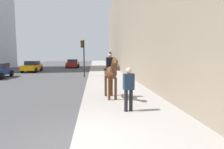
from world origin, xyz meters
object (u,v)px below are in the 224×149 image
Objects in this scene: car_near_lane at (73,63)px; car_far_lane at (32,66)px; pedestrian_greeting at (129,86)px; traffic_light_near_curb at (83,52)px; mounted_horse_near at (111,72)px.

car_far_lane is (-7.72, 4.41, 0.01)m from car_near_lane.
pedestrian_greeting reaches higher than car_near_lane.
car_far_lane is at bearing -30.29° from car_near_lane.
pedestrian_greeting is 0.46× the size of traffic_light_near_curb.
mounted_horse_near reaches higher than pedestrian_greeting.
mounted_horse_near is 0.53× the size of car_near_lane.
traffic_light_near_curb is (10.00, 1.91, 1.06)m from mounted_horse_near.
car_near_lane is 14.53m from traffic_light_near_curb.
car_near_lane and car_far_lane have the same top height.
pedestrian_greeting is 0.39× the size of car_near_lane.
pedestrian_greeting is at bearing -168.97° from traffic_light_near_curb.
mounted_horse_near is at bearing 29.08° from car_far_lane.
car_far_lane is (16.48, 8.88, -0.69)m from mounted_horse_near.
traffic_light_near_curb reaches higher than car_near_lane.
car_near_lane is 8.89m from car_far_lane.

